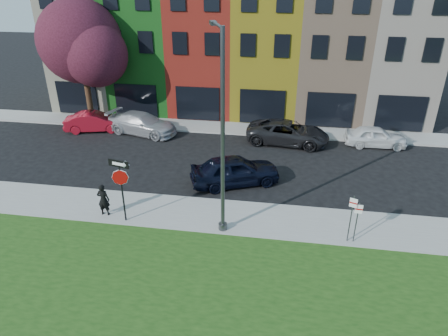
% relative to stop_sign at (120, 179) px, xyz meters
% --- Properties ---
extents(ground, '(120.00, 120.00, 0.00)m').
position_rel_stop_sign_xyz_m(ground, '(5.40, -1.88, -2.37)').
color(ground, black).
rests_on(ground, ground).
extents(sidewalk_near, '(40.00, 3.00, 0.12)m').
position_rel_stop_sign_xyz_m(sidewalk_near, '(7.40, 1.12, -2.31)').
color(sidewalk_near, gray).
rests_on(sidewalk_near, ground).
extents(sidewalk_far, '(40.00, 2.40, 0.12)m').
position_rel_stop_sign_xyz_m(sidewalk_far, '(2.40, 13.12, -2.31)').
color(sidewalk_far, gray).
rests_on(sidewalk_far, ground).
extents(rowhouse_block, '(30.00, 10.12, 10.00)m').
position_rel_stop_sign_xyz_m(rowhouse_block, '(2.90, 19.30, 2.62)').
color(rowhouse_block, beige).
rests_on(rowhouse_block, ground).
extents(stop_sign, '(1.03, 0.27, 3.16)m').
position_rel_stop_sign_xyz_m(stop_sign, '(0.00, 0.00, 0.00)').
color(stop_sign, black).
rests_on(stop_sign, sidewalk_near).
extents(man, '(0.62, 0.43, 1.64)m').
position_rel_stop_sign_xyz_m(man, '(-1.17, 0.34, -1.43)').
color(man, black).
rests_on(man, sidewalk_near).
extents(sedan_near, '(5.51, 6.34, 1.68)m').
position_rel_stop_sign_xyz_m(sedan_near, '(4.63, 4.64, -1.53)').
color(sedan_near, black).
rests_on(sedan_near, ground).
extents(parked_car_red, '(3.65, 5.07, 1.42)m').
position_rel_stop_sign_xyz_m(parked_car_red, '(-6.74, 11.16, -1.66)').
color(parked_car_red, maroon).
rests_on(parked_car_red, ground).
extents(parked_car_silver, '(4.54, 6.21, 1.52)m').
position_rel_stop_sign_xyz_m(parked_car_silver, '(-3.09, 11.20, -1.61)').
color(parked_car_silver, '#A4A5A9').
rests_on(parked_car_silver, ground).
extents(parked_car_dark, '(3.75, 6.14, 1.56)m').
position_rel_stop_sign_xyz_m(parked_car_dark, '(7.44, 11.02, -1.59)').
color(parked_car_dark, black).
rests_on(parked_car_dark, ground).
extents(parked_car_white, '(1.80, 4.13, 1.38)m').
position_rel_stop_sign_xyz_m(parked_car_white, '(13.34, 11.43, -1.68)').
color(parked_car_white, white).
rests_on(parked_car_white, ground).
extents(street_lamp, '(1.12, 2.48, 8.91)m').
position_rel_stop_sign_xyz_m(street_lamp, '(4.62, 0.20, 2.24)').
color(street_lamp, '#424547').
rests_on(street_lamp, sidewalk_near).
extents(parking_sign_a, '(0.31, 0.15, 2.28)m').
position_rel_stop_sign_xyz_m(parking_sign_a, '(10.24, 0.01, -0.84)').
color(parking_sign_a, '#424547').
rests_on(parking_sign_a, sidewalk_near).
extents(parking_sign_b, '(0.32, 0.09, 1.95)m').
position_rel_stop_sign_xyz_m(parking_sign_b, '(10.50, 0.01, -1.01)').
color(parking_sign_b, '#424547').
rests_on(parking_sign_b, sidewalk_near).
extents(tree_purple, '(7.34, 6.43, 9.04)m').
position_rel_stop_sign_xyz_m(tree_purple, '(-7.98, 13.39, 3.58)').
color(tree_purple, black).
rests_on(tree_purple, sidewalk_far).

